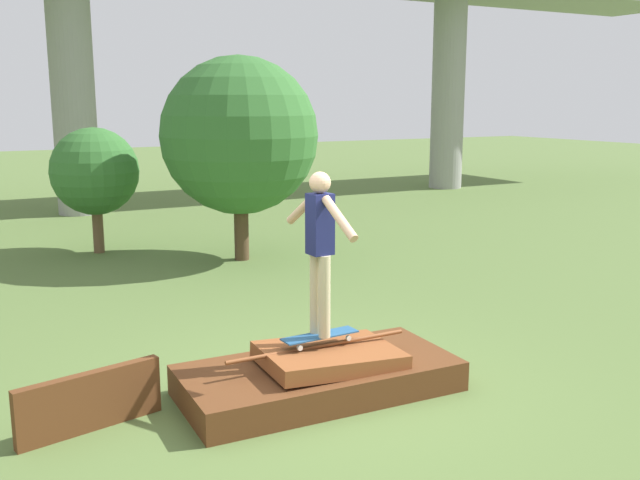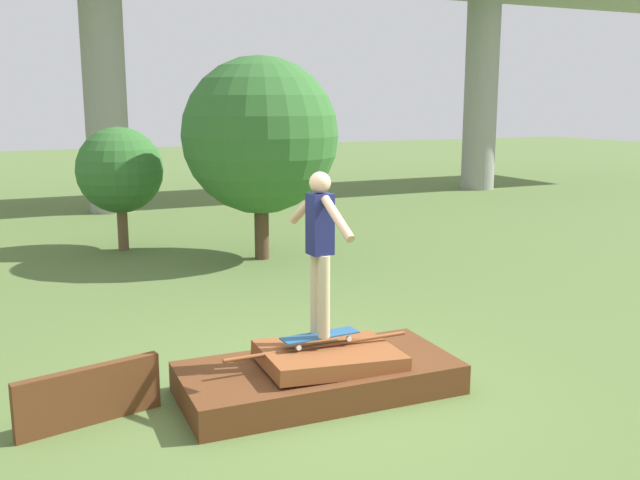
{
  "view_description": "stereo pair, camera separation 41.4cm",
  "coord_description": "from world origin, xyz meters",
  "px_view_note": "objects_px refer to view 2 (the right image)",
  "views": [
    {
      "loc": [
        -3.24,
        -6.06,
        2.94
      ],
      "look_at": [
        0.03,
        0.03,
        1.58
      ],
      "focal_mm": 40.0,
      "sensor_mm": 36.0,
      "label": 1
    },
    {
      "loc": [
        -2.87,
        -6.24,
        2.94
      ],
      "look_at": [
        0.03,
        0.03,
        1.58
      ],
      "focal_mm": 40.0,
      "sensor_mm": 36.0,
      "label": 2
    }
  ],
  "objects_px": {
    "tree_behind_right": "(260,136)",
    "skater": "(320,241)",
    "skateboard": "(320,336)",
    "tree_behind_left": "(120,171)"
  },
  "relations": [
    {
      "from": "tree_behind_right",
      "to": "skateboard",
      "type": "bearing_deg",
      "value": -104.86
    },
    {
      "from": "skateboard",
      "to": "tree_behind_left",
      "type": "xyz_separation_m",
      "value": [
        -0.61,
        8.06,
        1.0
      ]
    },
    {
      "from": "skater",
      "to": "tree_behind_right",
      "type": "height_order",
      "value": "tree_behind_right"
    },
    {
      "from": "tree_behind_left",
      "to": "tree_behind_right",
      "type": "relative_size",
      "value": 0.65
    },
    {
      "from": "skater",
      "to": "tree_behind_right",
      "type": "xyz_separation_m",
      "value": [
        1.63,
        6.14,
        0.74
      ]
    },
    {
      "from": "tree_behind_right",
      "to": "skater",
      "type": "bearing_deg",
      "value": -104.86
    },
    {
      "from": "skateboard",
      "to": "tree_behind_right",
      "type": "xyz_separation_m",
      "value": [
        1.63,
        6.14,
        1.72
      ]
    },
    {
      "from": "skateboard",
      "to": "skater",
      "type": "xyz_separation_m",
      "value": [
        -0.0,
        0.0,
        0.98
      ]
    },
    {
      "from": "skateboard",
      "to": "tree_behind_left",
      "type": "relative_size",
      "value": 0.34
    },
    {
      "from": "skater",
      "to": "tree_behind_right",
      "type": "relative_size",
      "value": 0.44
    }
  ]
}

